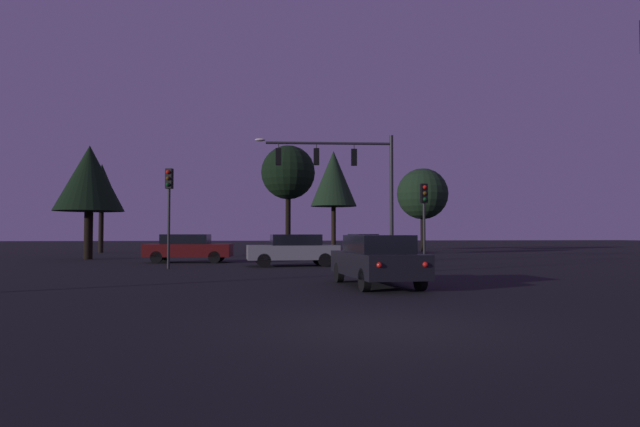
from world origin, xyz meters
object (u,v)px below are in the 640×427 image
object	(u,v)px
car_nearside_lane	(377,259)
car_crossing_left	(293,249)
traffic_light_corner_left	(169,198)
car_far_lane	(364,244)
traffic_light_corner_right	(424,208)
tree_lot_edge	(423,194)
tree_center_horizon	(334,179)
car_crossing_right	(188,248)
tree_behind_sign	(102,187)
tree_right_cluster	(89,179)
tree_left_far	(288,173)
traffic_signal_mast_arm	(347,171)

from	to	relation	value
car_nearside_lane	car_crossing_left	xyz separation A→B (m)	(-1.69, 10.33, 0.00)
traffic_light_corner_left	car_far_lane	world-z (taller)	traffic_light_corner_left
traffic_light_corner_right	tree_lot_edge	world-z (taller)	tree_lot_edge
tree_center_horizon	tree_lot_edge	world-z (taller)	tree_center_horizon
car_crossing_right	car_far_lane	xyz separation A→B (m)	(11.75, 10.02, -0.00)
tree_behind_sign	tree_right_cluster	bearing A→B (deg)	-78.80
tree_behind_sign	tree_right_cluster	xyz separation A→B (m)	(2.24, -11.32, -0.43)
car_crossing_left	car_crossing_right	world-z (taller)	same
car_nearside_lane	car_crossing_left	size ratio (longest dim) A/B	1.02
traffic_light_corner_right	tree_lot_edge	bearing A→B (deg)	72.25
car_nearside_lane	car_far_lane	size ratio (longest dim) A/B	1.08
traffic_light_corner_left	tree_lot_edge	world-z (taller)	tree_lot_edge
traffic_light_corner_left	tree_left_far	xyz separation A→B (m)	(6.08, 11.17, 2.43)
traffic_light_corner_right	tree_center_horizon	world-z (taller)	tree_center_horizon
car_crossing_left	tree_center_horizon	distance (m)	23.00
tree_behind_sign	traffic_light_corner_right	bearing A→B (deg)	-46.71
car_nearside_lane	tree_lot_edge	size ratio (longest dim) A/B	0.63
tree_center_horizon	car_far_lane	bearing A→B (deg)	-82.04
tree_lot_edge	traffic_signal_mast_arm	bearing A→B (deg)	-119.42
tree_behind_sign	tree_center_horizon	bearing A→B (deg)	6.03
car_crossing_left	tree_center_horizon	size ratio (longest dim) A/B	0.50
car_crossing_left	tree_left_far	distance (m)	10.96
traffic_light_corner_right	tree_center_horizon	xyz separation A→B (m)	(-0.73, 23.32, 3.66)
car_far_lane	tree_behind_sign	bearing A→B (deg)	164.24
tree_center_horizon	tree_behind_sign	bearing A→B (deg)	-173.97
car_crossing_left	tree_center_horizon	xyz separation A→B (m)	(5.26, 21.67, 5.64)
traffic_signal_mast_arm	car_crossing_left	size ratio (longest dim) A/B	1.66
car_crossing_right	car_far_lane	world-z (taller)	same
car_far_lane	tree_lot_edge	world-z (taller)	tree_lot_edge
traffic_light_corner_left	car_crossing_right	distance (m)	5.69
traffic_signal_mast_arm	car_crossing_left	bearing A→B (deg)	-140.19
traffic_signal_mast_arm	tree_behind_sign	distance (m)	24.19
car_far_lane	car_nearside_lane	bearing A→B (deg)	-100.89
car_far_lane	traffic_signal_mast_arm	bearing A→B (deg)	-106.05
car_crossing_left	tree_lot_edge	size ratio (longest dim) A/B	0.62
tree_behind_sign	tree_left_far	xyz separation A→B (m)	(14.47, -9.78, 0.26)
tree_behind_sign	tree_lot_edge	distance (m)	26.98
car_far_lane	tree_center_horizon	size ratio (longest dim) A/B	0.47
tree_right_cluster	tree_lot_edge	size ratio (longest dim) A/B	0.95
car_crossing_left	car_crossing_right	xyz separation A→B (m)	(-5.40, 3.85, -0.00)
car_far_lane	tree_lot_edge	bearing A→B (deg)	42.98
tree_left_far	tree_lot_edge	xyz separation A→B (m)	(12.51, 10.15, -0.56)
tree_behind_sign	car_crossing_right	bearing A→B (deg)	-61.26
car_far_lane	tree_behind_sign	size ratio (longest dim) A/B	0.59
tree_right_cluster	traffic_light_corner_right	bearing A→B (deg)	-29.22
car_crossing_left	tree_left_far	size ratio (longest dim) A/B	0.61
car_nearside_lane	tree_lot_edge	world-z (taller)	tree_lot_edge
traffic_light_corner_right	car_crossing_left	size ratio (longest dim) A/B	0.87
tree_left_far	tree_right_cluster	size ratio (longest dim) A/B	1.07
car_nearside_lane	tree_left_far	bearing A→B (deg)	93.64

